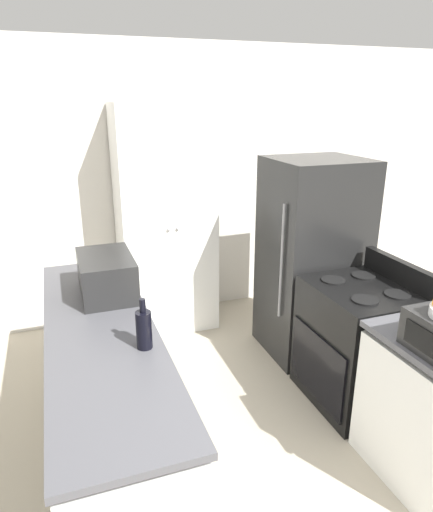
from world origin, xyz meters
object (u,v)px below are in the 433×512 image
at_px(pantry_cabinet, 166,221).
at_px(microwave, 107,275).
at_px(refrigerator, 312,259).
at_px(stove, 358,344).
at_px(wine_bottle, 144,329).

height_order(pantry_cabinet, microwave, pantry_cabinet).
bearing_deg(pantry_cabinet, refrigerator, -39.50).
xyz_separation_m(pantry_cabinet, microwave, (-0.67, -1.12, -0.03)).
xyz_separation_m(stove, wine_bottle, (-1.56, -0.27, 0.54)).
relative_size(stove, refrigerator, 0.63).
xyz_separation_m(pantry_cabinet, stove, (0.99, -1.61, -0.59)).
xyz_separation_m(stove, refrigerator, (0.05, 0.76, 0.38)).
bearing_deg(wine_bottle, pantry_cabinet, 73.00).
bearing_deg(stove, pantry_cabinet, 121.58).
bearing_deg(pantry_cabinet, wine_bottle, -107.00).
distance_m(pantry_cabinet, refrigerator, 1.36).
bearing_deg(refrigerator, pantry_cabinet, 140.50).
height_order(stove, wine_bottle, wine_bottle).
xyz_separation_m(stove, microwave, (-1.66, 0.49, 0.56)).
bearing_deg(wine_bottle, refrigerator, 32.49).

